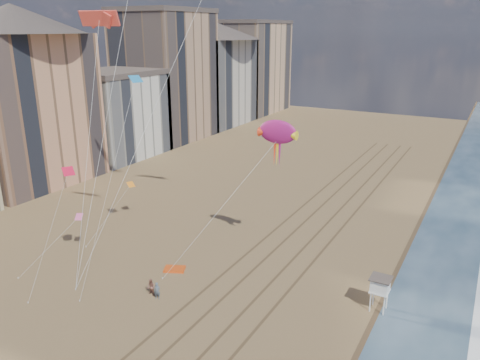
% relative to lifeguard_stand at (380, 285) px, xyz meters
% --- Properties ---
extents(wet_sand, '(260.00, 260.00, 0.00)m').
position_rel_lifeguard_stand_xyz_m(wet_sand, '(4.28, 16.23, -2.58)').
color(wet_sand, '#42301E').
rests_on(wet_sand, ground).
extents(tracks, '(7.68, 120.00, 0.01)m').
position_rel_lifeguard_stand_xyz_m(tracks, '(-12.17, 6.23, -2.57)').
color(tracks, brown).
rests_on(tracks, ground).
extents(buildings, '(34.72, 131.35, 29.00)m').
position_rel_lifeguard_stand_xyz_m(buildings, '(-60.45, 41.82, 10.97)').
color(buildings, '#C6B284').
rests_on(buildings, ground).
extents(lifeguard_stand, '(1.85, 1.85, 3.34)m').
position_rel_lifeguard_stand_xyz_m(lifeguard_stand, '(0.00, 0.00, 0.00)').
color(lifeguard_stand, silver).
rests_on(lifeguard_stand, ground).
extents(grounded_kite, '(2.58, 2.19, 0.25)m').
position_rel_lifeguard_stand_xyz_m(grounded_kite, '(-20.92, -3.08, -2.45)').
color(grounded_kite, '#E64B13').
rests_on(grounded_kite, ground).
extents(show_kite, '(6.34, 5.31, 18.65)m').
position_rel_lifeguard_stand_xyz_m(show_kite, '(-12.59, 4.41, 11.99)').
color(show_kite, '#9E1867').
rests_on(show_kite, ground).
extents(kite_flyer_a, '(0.73, 0.60, 1.71)m').
position_rel_lifeguard_stand_xyz_m(kite_flyer_a, '(-19.00, -8.40, -1.72)').
color(kite_flyer_a, '#525E69').
rests_on(kite_flyer_a, ground).
extents(kite_flyer_b, '(0.96, 0.83, 1.72)m').
position_rel_lifeguard_stand_xyz_m(kite_flyer_b, '(-19.93, -8.17, -1.72)').
color(kite_flyer_b, brown).
rests_on(kite_flyer_b, ground).
extents(small_kites, '(11.97, 16.08, 16.23)m').
position_rel_lifeguard_stand_xyz_m(small_kites, '(-29.20, -3.46, 9.04)').
color(small_kites, '#EB5B99').
rests_on(small_kites, ground).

